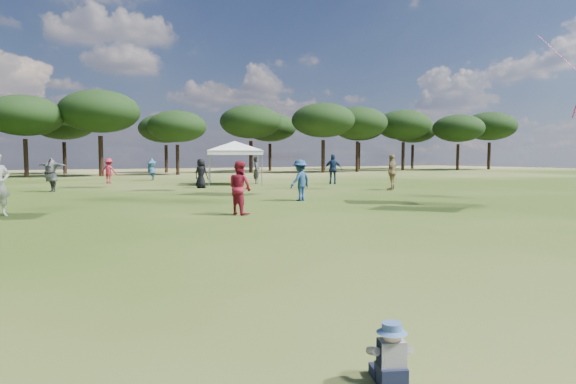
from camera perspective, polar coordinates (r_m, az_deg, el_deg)
name	(u,v)px	position (r m, az deg, el deg)	size (l,w,h in m)	color
tree_line	(85,117)	(48.93, -22.89, 8.21)	(108.78, 17.63, 7.77)	black
tent_right	(235,143)	(30.00, -6.35, 5.79)	(6.23, 6.23, 2.99)	gray
toddler	(391,357)	(3.92, 12.06, -18.54)	(0.37, 0.40, 0.48)	black
festival_crowd	(91,174)	(25.62, -22.35, 1.96)	(28.47, 23.97, 1.90)	navy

